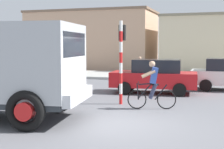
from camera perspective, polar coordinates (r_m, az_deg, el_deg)
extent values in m
plane|color=slate|center=(9.55, 0.27, -8.64)|extent=(120.00, 120.00, 0.00)
cube|color=#ADADA8|center=(22.99, 11.00, -0.41)|extent=(80.00, 5.00, 0.16)
cube|color=silver|center=(9.65, -5.82, -3.67)|extent=(0.56, 2.39, 0.36)
cube|color=black|center=(9.58, -6.77, 5.23)|extent=(0.41, 2.12, 0.70)
torus|color=black|center=(11.23, -9.34, -3.75)|extent=(1.12, 0.39, 1.10)
cylinder|color=red|center=(11.23, -9.34, -3.75)|extent=(0.53, 0.37, 0.50)
torus|color=black|center=(8.90, -14.92, -6.21)|extent=(1.12, 0.39, 1.10)
cylinder|color=red|center=(8.90, -14.92, -6.21)|extent=(0.53, 0.37, 0.50)
torus|color=black|center=(11.71, 4.39, -4.37)|extent=(0.67, 0.22, 0.68)
torus|color=black|center=(11.79, 9.51, -4.37)|extent=(0.67, 0.22, 0.68)
cylinder|color=black|center=(11.65, 6.11, -1.63)|extent=(0.59, 0.20, 0.09)
cylinder|color=black|center=(11.67, 5.81, -2.82)|extent=(0.50, 0.18, 0.57)
cylinder|color=black|center=(11.72, 8.55, -3.07)|extent=(0.44, 0.16, 0.57)
cylinder|color=black|center=(11.67, 4.52, -2.94)|extent=(0.10, 0.07, 0.59)
cylinder|color=black|center=(11.63, 4.65, -1.41)|extent=(0.16, 0.49, 0.03)
cube|color=black|center=(11.67, 7.57, -1.76)|extent=(0.26, 0.18, 0.06)
cube|color=#3351A8|center=(11.63, 7.35, -0.14)|extent=(0.37, 0.39, 0.59)
sphere|color=tan|center=(11.60, 7.02, 1.83)|extent=(0.22, 0.22, 0.22)
cylinder|color=#2D334C|center=(11.59, 7.20, -2.94)|extent=(0.33, 0.20, 0.57)
cylinder|color=tan|center=(11.45, 6.41, 0.04)|extent=(0.50, 0.22, 0.29)
cylinder|color=#2D334C|center=(11.79, 7.13, -2.81)|extent=(0.33, 0.20, 0.57)
cylinder|color=tan|center=(11.77, 6.32, 0.18)|extent=(0.50, 0.22, 0.29)
cylinder|color=red|center=(12.64, 1.55, -4.29)|extent=(0.12, 0.12, 0.40)
cylinder|color=white|center=(12.58, 1.55, -2.50)|extent=(0.12, 0.12, 0.40)
cylinder|color=red|center=(12.53, 1.56, -0.69)|extent=(0.12, 0.12, 0.40)
cylinder|color=white|center=(12.50, 1.56, 1.14)|extent=(0.12, 0.12, 0.40)
cylinder|color=red|center=(12.48, 1.56, 2.97)|extent=(0.12, 0.12, 0.40)
cylinder|color=white|center=(12.47, 1.57, 4.81)|extent=(0.12, 0.12, 0.40)
cylinder|color=red|center=(12.47, 1.57, 6.65)|extent=(0.12, 0.12, 0.40)
cylinder|color=white|center=(12.49, 1.58, 8.48)|extent=(0.12, 0.12, 0.40)
cube|color=black|center=(12.65, 1.81, 7.30)|extent=(0.24, 0.20, 0.60)
sphere|color=orange|center=(12.77, 1.96, 7.28)|extent=(0.14, 0.14, 0.14)
cube|color=red|center=(15.62, 7.29, -0.86)|extent=(4.13, 2.02, 0.70)
cube|color=black|center=(15.55, 7.87, 1.51)|extent=(2.31, 1.62, 0.60)
cylinder|color=black|center=(15.01, 2.20, -2.41)|extent=(0.61, 0.23, 0.60)
cylinder|color=black|center=(16.67, 3.35, -1.66)|extent=(0.61, 0.23, 0.60)
cylinder|color=black|center=(14.73, 11.72, -2.66)|extent=(0.61, 0.23, 0.60)
cylinder|color=black|center=(16.42, 11.91, -1.86)|extent=(0.61, 0.23, 0.60)
cylinder|color=black|center=(18.34, 16.25, -1.23)|extent=(0.60, 0.18, 0.60)
cylinder|color=black|center=(16.65, 16.04, -1.86)|extent=(0.60, 0.18, 0.60)
cylinder|color=#2D334C|center=(18.89, 4.84, -0.48)|extent=(0.22, 0.22, 0.85)
cube|color=#338C51|center=(18.84, 4.85, 1.66)|extent=(0.34, 0.22, 0.56)
sphere|color=tan|center=(18.82, 4.86, 2.84)|extent=(0.20, 0.20, 0.20)
cube|color=tan|center=(31.87, -3.37, 5.82)|extent=(11.69, 6.11, 5.29)
cube|color=#775E4C|center=(32.02, -3.39, 10.73)|extent=(11.92, 6.24, 0.20)
cube|color=beige|center=(29.31, 18.46, 4.89)|extent=(9.37, 6.92, 4.54)
cube|color=gray|center=(29.40, 18.59, 9.51)|extent=(9.56, 7.06, 0.20)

